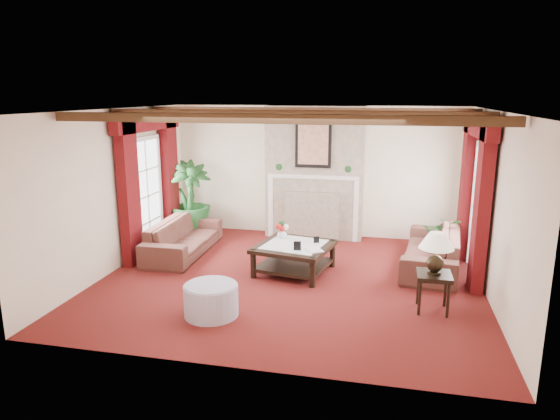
% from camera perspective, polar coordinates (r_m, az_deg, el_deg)
% --- Properties ---
extents(floor, '(6.00, 6.00, 0.00)m').
position_cam_1_polar(floor, '(8.17, 1.10, -7.92)').
color(floor, '#51120E').
rests_on(floor, ground).
extents(ceiling, '(6.00, 6.00, 0.00)m').
position_cam_1_polar(ceiling, '(7.63, 1.19, 11.35)').
color(ceiling, white).
rests_on(ceiling, floor).
extents(back_wall, '(6.00, 0.02, 2.70)m').
position_cam_1_polar(back_wall, '(10.46, 4.12, 4.41)').
color(back_wall, beige).
rests_on(back_wall, ground).
extents(left_wall, '(0.02, 5.50, 2.70)m').
position_cam_1_polar(left_wall, '(8.87, -18.24, 2.17)').
color(left_wall, beige).
rests_on(left_wall, ground).
extents(right_wall, '(0.02, 5.50, 2.70)m').
position_cam_1_polar(right_wall, '(7.79, 23.32, 0.28)').
color(right_wall, beige).
rests_on(right_wall, ground).
extents(ceiling_beams, '(6.00, 3.00, 0.12)m').
position_cam_1_polar(ceiling_beams, '(7.63, 1.19, 10.90)').
color(ceiling_beams, '#392312').
rests_on(ceiling_beams, ceiling).
extents(fireplace, '(2.00, 0.52, 2.70)m').
position_cam_1_polar(fireplace, '(10.14, 4.08, 11.80)').
color(fireplace, '#9F8367').
rests_on(fireplace, ground).
extents(french_door_left, '(0.10, 1.10, 2.16)m').
position_cam_1_polar(french_door_left, '(9.61, -15.40, 7.88)').
color(french_door_left, white).
rests_on(french_door_left, ground).
extents(french_door_right, '(0.10, 1.10, 2.16)m').
position_cam_1_polar(french_door_right, '(8.64, 22.41, 6.80)').
color(french_door_right, white).
rests_on(french_door_right, ground).
extents(curtains_left, '(0.20, 2.40, 2.55)m').
position_cam_1_polar(curtains_left, '(9.54, -14.96, 10.40)').
color(curtains_left, '#4D0A0E').
rests_on(curtains_left, ground).
extents(curtains_right, '(0.20, 2.40, 2.55)m').
position_cam_1_polar(curtains_right, '(8.59, 21.93, 9.63)').
color(curtains_right, '#4D0A0E').
rests_on(curtains_right, ground).
extents(sofa_left, '(2.19, 0.74, 0.84)m').
position_cam_1_polar(sofa_left, '(9.51, -11.01, -2.42)').
color(sofa_left, '#380F18').
rests_on(sofa_left, ground).
extents(sofa_right, '(2.40, 1.18, 0.88)m').
position_cam_1_polar(sofa_right, '(8.96, 16.99, -3.62)').
color(sofa_right, '#380F18').
rests_on(sofa_right, ground).
extents(potted_palm, '(2.48, 2.48, 0.89)m').
position_cam_1_polar(potted_palm, '(10.59, -10.24, -0.66)').
color(potted_palm, black).
rests_on(potted_palm, ground).
extents(small_plant, '(1.10, 1.15, 0.62)m').
position_cam_1_polar(small_plant, '(9.56, 18.19, -3.45)').
color(small_plant, black).
rests_on(small_plant, ground).
extents(coffee_table, '(1.38, 1.38, 0.48)m').
position_cam_1_polar(coffee_table, '(8.42, 1.62, -5.55)').
color(coffee_table, black).
rests_on(coffee_table, ground).
extents(side_table, '(0.51, 0.51, 0.55)m').
position_cam_1_polar(side_table, '(7.28, 17.06, -8.96)').
color(side_table, black).
rests_on(side_table, ground).
extents(ottoman, '(0.74, 0.74, 0.43)m').
position_cam_1_polar(ottoman, '(6.92, -7.88, -10.17)').
color(ottoman, '#A49FB4').
rests_on(ottoman, ground).
extents(table_lamp, '(0.47, 0.47, 0.60)m').
position_cam_1_polar(table_lamp, '(7.09, 17.38, -4.68)').
color(table_lamp, black).
rests_on(table_lamp, side_table).
extents(flower_vase, '(0.20, 0.21, 0.17)m').
position_cam_1_polar(flower_vase, '(8.68, 0.23, -2.71)').
color(flower_vase, silver).
rests_on(flower_vase, coffee_table).
extents(book, '(0.24, 0.22, 0.31)m').
position_cam_1_polar(book, '(7.96, 3.21, -3.71)').
color(book, black).
rests_on(book, coffee_table).
extents(photo_frame_a, '(0.12, 0.04, 0.16)m').
position_cam_1_polar(photo_frame_a, '(8.01, 1.99, -4.14)').
color(photo_frame_a, black).
rests_on(photo_frame_a, coffee_table).
extents(photo_frame_b, '(0.09, 0.05, 0.12)m').
position_cam_1_polar(photo_frame_b, '(8.42, 4.18, -3.44)').
color(photo_frame_b, black).
rests_on(photo_frame_b, coffee_table).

